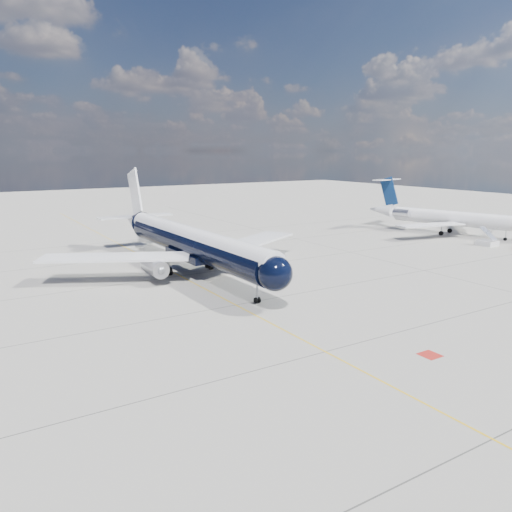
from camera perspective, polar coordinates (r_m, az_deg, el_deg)
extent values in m
plane|color=gray|center=(71.42, -10.25, -1.42)|extent=(320.00, 320.00, 0.00)
cube|color=gold|center=(66.92, -8.66, -2.26)|extent=(0.16, 160.00, 0.01)
cube|color=maroon|center=(43.65, 19.25, -10.63)|extent=(1.60, 1.60, 0.01)
cylinder|color=black|center=(67.05, -7.21, 1.33)|extent=(4.21, 36.49, 3.64)
sphere|color=black|center=(50.78, 2.19, -2.01)|extent=(3.70, 3.70, 3.64)
cone|color=black|center=(87.60, -13.62, 3.95)|extent=(3.75, 6.77, 3.64)
cylinder|color=white|center=(66.89, -7.23, 2.09)|extent=(3.44, 38.39, 2.84)
cube|color=black|center=(50.50, 2.32, -1.48)|extent=(2.32, 1.19, 0.53)
cube|color=white|center=(64.99, -15.77, -0.15)|extent=(18.57, 12.66, 0.31)
cube|color=white|center=(73.21, -0.56, 1.63)|extent=(18.43, 13.09, 0.31)
cube|color=black|center=(67.31, -7.18, 0.20)|extent=(4.18, 9.65, 0.96)
cylinder|color=silver|center=(63.32, -11.50, -1.27)|extent=(2.22, 4.44, 2.15)
cylinder|color=silver|center=(68.65, -1.78, -0.01)|extent=(2.22, 4.44, 2.15)
sphere|color=gray|center=(61.49, -10.82, -1.63)|extent=(1.07, 1.07, 1.05)
sphere|color=gray|center=(66.97, -0.89, -0.31)|extent=(1.07, 1.07, 1.05)
cube|color=white|center=(63.34, -11.59, -0.60)|extent=(0.26, 3.07, 1.05)
cube|color=white|center=(68.67, -1.87, 0.61)|extent=(0.26, 3.07, 1.05)
cube|color=white|center=(86.64, -13.67, 7.12)|extent=(0.40, 6.09, 8.17)
cube|color=white|center=(87.50, -13.64, 4.45)|extent=(12.51, 3.26, 0.21)
cylinder|color=gray|center=(54.20, 0.14, -4.20)|extent=(0.18, 0.18, 2.01)
cylinder|color=black|center=(54.35, -0.03, -5.10)|extent=(0.18, 0.67, 0.67)
cylinder|color=black|center=(54.55, 0.31, -5.04)|extent=(0.18, 0.67, 0.67)
cylinder|color=gray|center=(67.67, -10.02, -1.03)|extent=(0.25, 0.25, 1.82)
cylinder|color=gray|center=(70.18, -5.40, -0.43)|extent=(0.25, 0.25, 1.82)
cylinder|color=black|center=(67.37, -9.82, -1.75)|extent=(0.45, 1.06, 1.05)
cylinder|color=black|center=(68.32, -10.17, -1.57)|extent=(0.45, 1.06, 1.05)
cylinder|color=black|center=(69.89, -5.19, -1.12)|extent=(0.45, 1.06, 1.05)
cylinder|color=black|center=(70.81, -5.59, -0.96)|extent=(0.45, 1.06, 1.05)
cylinder|color=white|center=(105.53, 21.49, 4.05)|extent=(9.05, 23.32, 2.87)
cone|color=white|center=(111.91, 14.13, 5.14)|extent=(4.20, 5.90, 2.87)
cube|color=white|center=(99.17, 19.31, 3.38)|extent=(13.72, 6.19, 0.23)
cube|color=white|center=(112.90, 22.35, 4.12)|extent=(11.98, 11.63, 0.23)
cylinder|color=silver|center=(107.26, 16.30, 4.74)|extent=(2.45, 3.71, 1.60)
cylinder|color=silver|center=(111.26, 17.34, 4.92)|extent=(2.45, 3.71, 1.60)
cube|color=white|center=(107.74, 16.43, 4.76)|extent=(1.48, 1.93, 0.19)
cube|color=white|center=(110.78, 17.22, 4.90)|extent=(1.48, 1.93, 0.19)
cube|color=#0B234D|center=(110.78, 14.96, 7.11)|extent=(1.45, 4.38, 6.52)
cube|color=white|center=(110.91, 14.74, 8.45)|extent=(8.77, 4.33, 0.17)
cylinder|color=gray|center=(102.68, 26.63, 2.12)|extent=(0.21, 0.21, 1.81)
cylinder|color=black|center=(102.79, 26.60, 1.74)|extent=(0.36, 0.67, 0.64)
cylinder|color=gray|center=(104.26, 20.42, 2.77)|extent=(0.26, 0.26, 1.81)
cylinder|color=gray|center=(108.18, 21.29, 3.01)|extent=(0.26, 0.26, 1.81)
cylinder|color=black|center=(104.35, 20.40, 2.46)|extent=(0.57, 0.95, 0.89)
cylinder|color=black|center=(108.26, 21.26, 2.72)|extent=(0.57, 0.95, 0.89)
cube|color=white|center=(96.33, 24.92, 1.37)|extent=(2.55, 3.13, 0.91)
cube|color=silver|center=(96.07, 25.00, 2.35)|extent=(1.43, 2.96, 2.10)
cylinder|color=gray|center=(95.55, 24.80, 2.44)|extent=(0.19, 2.87, 2.04)
cylinder|color=gray|center=(96.53, 25.22, 2.49)|extent=(0.19, 2.87, 2.04)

